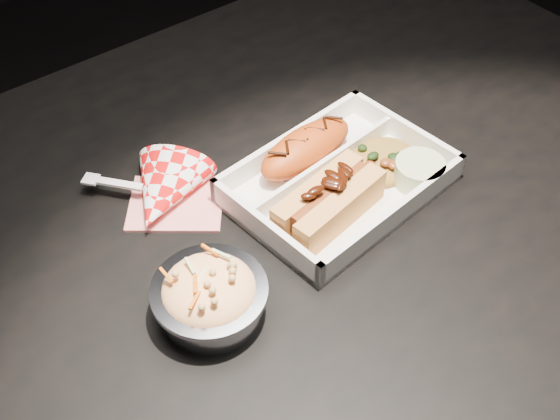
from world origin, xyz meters
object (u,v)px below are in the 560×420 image
object	(u,v)px
fried_pastry	(306,148)
foil_coleslaw_cup	(210,295)
dining_table	(281,243)
hotdog	(329,200)
food_tray	(338,184)
napkin_fork	(163,193)

from	to	relation	value
fried_pastry	foil_coleslaw_cup	bearing A→B (deg)	-153.08
fried_pastry	foil_coleslaw_cup	xyz separation A→B (m)	(-0.22, -0.11, -0.00)
dining_table	hotdog	size ratio (longest dim) A/B	8.37
food_tray	fried_pastry	xyz separation A→B (m)	(-0.01, 0.05, 0.02)
hotdog	foil_coleslaw_cup	world-z (taller)	same
food_tray	napkin_fork	xyz separation A→B (m)	(-0.18, 0.11, 0.01)
food_tray	foil_coleslaw_cup	distance (m)	0.23
dining_table	food_tray	bearing A→B (deg)	-31.85
fried_pastry	hotdog	distance (m)	0.09
hotdog	napkin_fork	xyz separation A→B (m)	(-0.13, 0.14, -0.02)
food_tray	hotdog	bearing A→B (deg)	-149.23
napkin_fork	foil_coleslaw_cup	bearing A→B (deg)	-54.04
foil_coleslaw_cup	hotdog	bearing A→B (deg)	7.65
food_tray	napkin_fork	world-z (taller)	napkin_fork
dining_table	napkin_fork	world-z (taller)	napkin_fork
food_tray	napkin_fork	size ratio (longest dim) A/B	1.64
hotdog	foil_coleslaw_cup	xyz separation A→B (m)	(-0.18, -0.02, -0.00)
hotdog	fried_pastry	bearing A→B (deg)	57.34
food_tray	fried_pastry	bearing A→B (deg)	90.00
dining_table	hotdog	xyz separation A→B (m)	(0.02, -0.07, 0.12)
dining_table	food_tray	size ratio (longest dim) A/B	4.52
food_tray	foil_coleslaw_cup	xyz separation A→B (m)	(-0.22, -0.05, 0.02)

